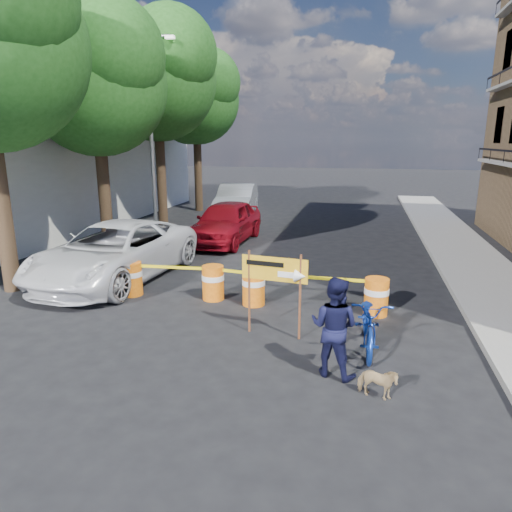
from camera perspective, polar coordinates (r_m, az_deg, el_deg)
The scene contains 18 objects.
ground at distance 9.49m, azimuth -3.63°, elevation -11.02°, with size 120.00×120.00×0.00m, color black.
sidewalk_east at distance 15.19m, azimuth 26.67°, elevation -2.42°, with size 2.40×40.00×0.15m, color gray.
white_building at distance 23.94m, azimuth -27.75°, elevation 10.22°, with size 8.00×22.00×6.00m, color silver.
tree_mid_a at distance 17.90m, azimuth -19.27°, elevation 19.86°, with size 5.25×5.00×8.68m.
tree_mid_b at distance 22.37m, azimuth -12.18°, elevation 20.88°, with size 5.67×5.40×9.62m.
tree_far at distance 26.93m, azimuth -7.39°, elevation 18.85°, with size 5.04×4.80×8.84m.
streetlamp at distance 19.61m, azimuth -12.82°, elevation 14.95°, with size 1.25×0.18×8.00m.
barrel_far_left at distance 12.63m, azimuth -15.29°, elevation -2.67°, with size 0.58×0.58×0.90m.
barrel_mid_left at distance 11.91m, azimuth -5.39°, elevation -3.24°, with size 0.58×0.58×0.90m.
barrel_mid_right at distance 11.47m, azimuth -0.30°, elevation -3.87°, with size 0.58×0.58×0.90m.
barrel_far_right at distance 11.19m, azimuth 14.80°, elevation -4.85°, with size 0.58×0.58×0.90m.
detour_sign at distance 9.38m, azimuth 3.34°, elevation -2.55°, with size 1.41×0.34×1.83m.
pedestrian at distance 8.13m, azimuth 9.73°, elevation -8.72°, with size 0.88×0.68×1.81m, color black.
bicycle at distance 9.20m, azimuth 14.13°, elevation -5.03°, with size 0.75×1.13×2.15m, color #1439A9.
dog at distance 7.84m, azimuth 14.92°, elevation -15.05°, with size 0.30×0.66×0.56m, color tan.
suv_white at distance 14.08m, azimuth -17.21°, elevation 0.50°, with size 2.79×6.05×1.68m, color silver.
sedan_red at distance 18.45m, azimuth -3.82°, elevation 4.28°, with size 1.98×4.92×1.68m, color maroon.
sedan_silver at distance 24.81m, azimuth -2.42°, elevation 6.95°, with size 1.83×5.23×1.72m, color #BABCC2.
Camera 1 is at (2.52, -8.19, 4.07)m, focal length 32.00 mm.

